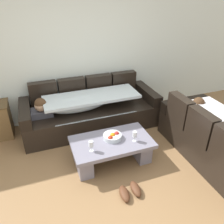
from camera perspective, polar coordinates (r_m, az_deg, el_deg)
name	(u,v)px	position (r m, az deg, el deg)	size (l,w,h in m)	color
ground_plane	(112,188)	(3.20, -0.09, -18.84)	(14.00, 14.00, 0.00)	olive
back_wall	(72,51)	(4.35, -10.14, 15.05)	(9.00, 0.10, 2.70)	white
couch_along_wall	(89,111)	(4.27, -5.90, 0.26)	(2.49, 0.92, 0.88)	black
couch_near_window	(216,139)	(3.83, 24.90, -6.23)	(0.92, 1.92, 0.88)	black
coffee_table	(112,148)	(3.45, -0.09, -9.16)	(1.20, 0.68, 0.38)	gray
fruit_bowl	(113,136)	(3.39, 0.13, -6.23)	(0.28, 0.28, 0.10)	silver
wine_glass_near_left	(91,144)	(3.12, -5.34, -8.20)	(0.07, 0.07, 0.17)	silver
wine_glass_near_right	(135,135)	(3.31, 5.79, -5.75)	(0.07, 0.07, 0.17)	silver
pair_of_shoes	(130,191)	(3.12, 4.61, -19.44)	(0.31, 0.30, 0.09)	#59331E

